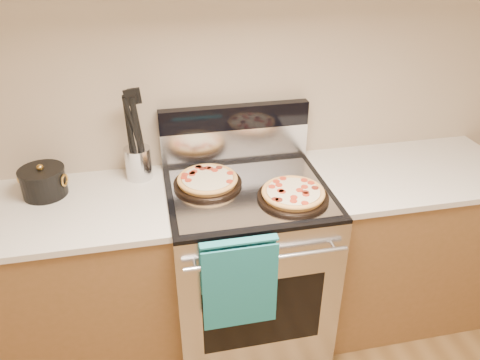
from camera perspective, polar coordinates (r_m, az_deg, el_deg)
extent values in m
plane|color=tan|center=(2.34, -0.88, 12.37)|extent=(4.00, 0.00, 4.00)
cube|color=#B7B7BC|center=(2.47, 0.87, -10.50)|extent=(0.76, 0.68, 0.90)
cube|color=black|center=(2.24, 2.83, -15.93)|extent=(0.56, 0.01, 0.40)
cube|color=black|center=(2.20, 0.96, -1.34)|extent=(0.76, 0.68, 0.02)
cube|color=silver|center=(2.42, -0.64, 4.40)|extent=(0.76, 0.06, 0.18)
cube|color=black|center=(2.36, -0.66, 7.69)|extent=(0.76, 0.06, 0.12)
cylinder|color=silver|center=(1.97, 3.37, -9.62)|extent=(0.70, 0.03, 0.03)
cube|color=gray|center=(2.17, 1.14, -1.44)|extent=(0.70, 0.55, 0.01)
cube|color=brown|center=(2.51, -19.82, -12.32)|extent=(1.00, 0.62, 0.88)
cube|color=beige|center=(2.24, -21.78, -3.58)|extent=(1.02, 0.64, 0.03)
cube|color=brown|center=(2.79, 18.80, -7.31)|extent=(1.00, 0.62, 0.88)
cube|color=beige|center=(2.55, 20.44, 0.90)|extent=(1.02, 0.64, 0.03)
cylinder|color=silver|center=(2.33, -12.29, 2.05)|extent=(0.14, 0.14, 0.16)
cylinder|color=black|center=(2.33, -22.81, -0.34)|extent=(0.25, 0.25, 0.12)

